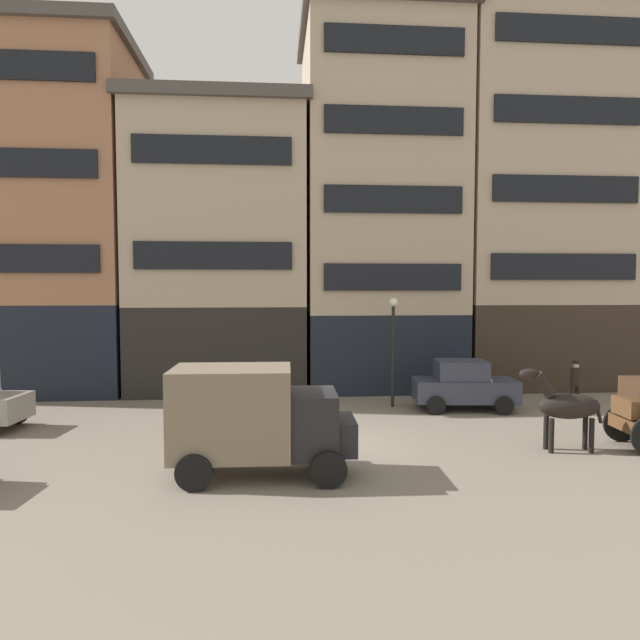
{
  "coord_description": "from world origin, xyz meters",
  "views": [
    {
      "loc": [
        -1.39,
        -15.9,
        4.55
      ],
      "look_at": [
        0.07,
        1.97,
        3.46
      ],
      "focal_mm": 31.25,
      "sensor_mm": 36.0,
      "label": 1
    }
  ],
  "objects_px": {
    "delivery_truck_near": "(256,417)",
    "streetlamp_curbside": "(393,336)",
    "pedestrian_officer": "(575,382)",
    "draft_horse": "(566,405)",
    "sedan_dark": "(464,385)"
  },
  "relations": [
    {
      "from": "delivery_truck_near",
      "to": "draft_horse",
      "type": "bearing_deg",
      "value": 8.82
    },
    {
      "from": "sedan_dark",
      "to": "pedestrian_officer",
      "type": "xyz_separation_m",
      "value": [
        4.23,
        -0.1,
        0.07
      ]
    },
    {
      "from": "sedan_dark",
      "to": "streetlamp_curbside",
      "type": "xyz_separation_m",
      "value": [
        -2.51,
        0.7,
        1.76
      ]
    },
    {
      "from": "sedan_dark",
      "to": "pedestrian_officer",
      "type": "bearing_deg",
      "value": -1.39
    },
    {
      "from": "draft_horse",
      "to": "sedan_dark",
      "type": "distance_m",
      "value": 5.39
    },
    {
      "from": "sedan_dark",
      "to": "streetlamp_curbside",
      "type": "height_order",
      "value": "streetlamp_curbside"
    },
    {
      "from": "delivery_truck_near",
      "to": "streetlamp_curbside",
      "type": "bearing_deg",
      "value": 56.18
    },
    {
      "from": "streetlamp_curbside",
      "to": "sedan_dark",
      "type": "bearing_deg",
      "value": -15.56
    },
    {
      "from": "draft_horse",
      "to": "sedan_dark",
      "type": "height_order",
      "value": "draft_horse"
    },
    {
      "from": "pedestrian_officer",
      "to": "streetlamp_curbside",
      "type": "bearing_deg",
      "value": 173.22
    },
    {
      "from": "draft_horse",
      "to": "streetlamp_curbside",
      "type": "relative_size",
      "value": 0.57
    },
    {
      "from": "streetlamp_curbside",
      "to": "draft_horse",
      "type": "bearing_deg",
      "value": -59.3
    },
    {
      "from": "delivery_truck_near",
      "to": "streetlamp_curbside",
      "type": "relative_size",
      "value": 1.06
    },
    {
      "from": "pedestrian_officer",
      "to": "delivery_truck_near",
      "type": "bearing_deg",
      "value": -150.86
    },
    {
      "from": "draft_horse",
      "to": "delivery_truck_near",
      "type": "bearing_deg",
      "value": -171.18
    }
  ]
}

